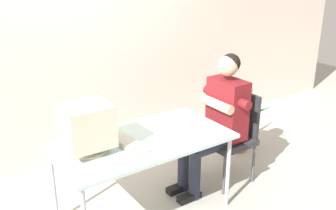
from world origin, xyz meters
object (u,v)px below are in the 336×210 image
Objects in this scene: keyboard at (127,142)px; person_seated at (218,118)px; office_chair at (232,132)px; potted_plant at (237,123)px; desk at (143,144)px; crt_monitor at (87,126)px.

person_seated reaches higher than keyboard.
office_chair is 0.67m from potted_plant.
desk is 1.96× the size of potted_plant.
person_seated is (1.00, 0.03, -0.03)m from keyboard.
keyboard is 1.80m from potted_plant.
desk is at bearing -4.71° from crt_monitor.
desk is 3.80× the size of crt_monitor.
desk is at bearing -163.96° from potted_plant.
person_seated is at bearing 1.52° from keyboard.
crt_monitor is 0.52× the size of potted_plant.
person_seated is at bearing -1.04° from crt_monitor.
person_seated is (0.86, 0.01, 0.04)m from desk.
keyboard is at bearing -164.92° from potted_plant.
person_seated is 0.90m from potted_plant.
keyboard reaches higher than potted_plant.
crt_monitor is 0.43× the size of office_chair.
potted_plant is at bearing 11.44° from crt_monitor.
desk is 3.15× the size of keyboard.
crt_monitor reaches higher than desk.
crt_monitor is 2.14m from potted_plant.
person_seated is (-0.20, -0.00, 0.20)m from office_chair.
crt_monitor is at bearing 179.10° from office_chair.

